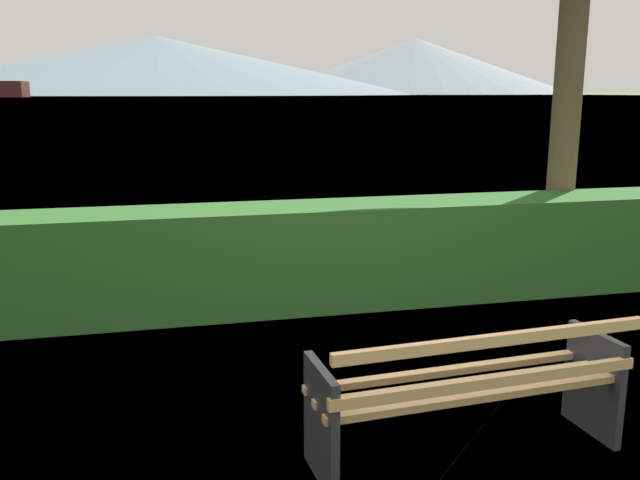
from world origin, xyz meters
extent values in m
plane|color=#567A38|center=(0.00, 0.00, 0.00)|extent=(1400.00, 1400.00, 0.00)
plane|color=#6B8EA3|center=(0.00, 307.38, 0.00)|extent=(620.00, 620.00, 0.00)
cube|color=tan|center=(0.01, -0.19, 0.45)|extent=(1.90, 0.20, 0.04)
cube|color=tan|center=(0.00, 0.00, 0.45)|extent=(1.90, 0.20, 0.04)
cube|color=tan|center=(-0.01, 0.19, 0.45)|extent=(1.90, 0.20, 0.04)
cube|color=tan|center=(0.02, -0.27, 0.57)|extent=(1.90, 0.18, 0.06)
cube|color=tan|center=(0.02, -0.31, 0.84)|extent=(1.90, 0.18, 0.06)
cube|color=#2D2D33|center=(-0.91, -0.09, 0.34)|extent=(0.09, 0.51, 0.68)
cube|color=#2D2D33|center=(0.91, 0.05, 0.34)|extent=(0.09, 0.51, 0.68)
cube|color=#285B23|center=(0.00, 3.09, 0.52)|extent=(13.78, 0.83, 1.03)
cylinder|color=brown|center=(2.85, 3.56, 1.97)|extent=(0.32, 0.32, 3.94)
cone|color=slate|center=(0.00, 553.07, 22.12)|extent=(400.77, 400.77, 44.23)
cone|color=gray|center=(223.69, 580.42, 24.13)|extent=(269.84, 269.84, 48.26)
camera|label=1|loc=(-1.71, -3.45, 2.15)|focal=38.04mm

